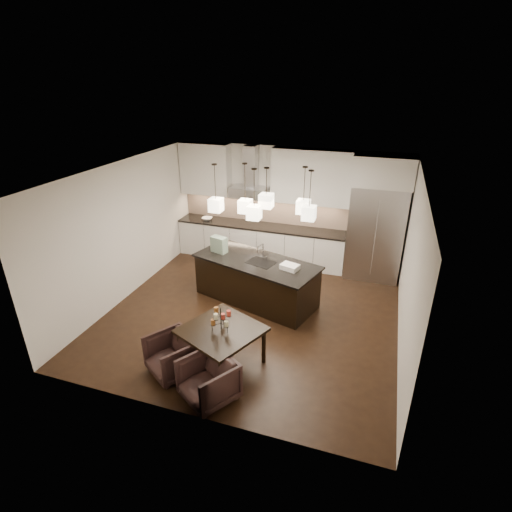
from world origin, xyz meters
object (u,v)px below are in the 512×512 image
(refrigerator, at_px, (375,233))
(armchair_right, at_px, (208,380))
(dining_table, at_px, (222,346))
(armchair_left, at_px, (172,355))
(island_body, at_px, (256,281))

(refrigerator, bearing_deg, armchair_right, -112.51)
(dining_table, relative_size, armchair_left, 1.56)
(refrigerator, distance_m, armchair_right, 5.20)
(armchair_left, relative_size, armchair_right, 0.98)
(island_body, xyz_separation_m, armchair_left, (-0.55, -2.53, -0.11))
(refrigerator, height_order, island_body, refrigerator)
(refrigerator, relative_size, dining_table, 1.93)
(armchair_right, bearing_deg, refrigerator, 99.89)
(dining_table, relative_size, armchair_right, 1.54)
(island_body, xyz_separation_m, dining_table, (0.11, -2.09, -0.10))
(island_body, bearing_deg, armchair_left, -85.41)
(island_body, height_order, dining_table, island_body)
(refrigerator, xyz_separation_m, dining_table, (-2.08, -3.97, -0.74))
(refrigerator, bearing_deg, island_body, -139.37)
(armchair_right, bearing_deg, island_body, 126.89)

